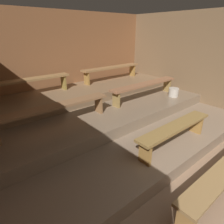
{
  "coord_description": "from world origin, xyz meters",
  "views": [
    {
      "loc": [
        -2.6,
        0.24,
        2.21
      ],
      "look_at": [
        -0.14,
        3.2,
        0.56
      ],
      "focal_mm": 30.7,
      "sensor_mm": 36.0,
      "label": 1
    }
  ],
  "objects_px": {
    "bench_lower_center": "(175,129)",
    "pail_middle": "(173,92)",
    "bench_middle_right": "(145,86)",
    "bench_upper_right": "(112,69)",
    "bench_middle_left": "(55,109)",
    "bench_upper_left": "(26,82)"
  },
  "relations": [
    {
      "from": "bench_middle_left",
      "to": "pail_middle",
      "type": "relative_size",
      "value": 8.26
    },
    {
      "from": "bench_middle_left",
      "to": "bench_middle_right",
      "type": "relative_size",
      "value": 1.0
    },
    {
      "from": "bench_lower_center",
      "to": "bench_middle_left",
      "type": "xyz_separation_m",
      "value": [
        -1.48,
        1.69,
        0.25
      ]
    },
    {
      "from": "bench_middle_left",
      "to": "pail_middle",
      "type": "height_order",
      "value": "bench_middle_left"
    },
    {
      "from": "bench_middle_left",
      "to": "bench_upper_right",
      "type": "bearing_deg",
      "value": 29.2
    },
    {
      "from": "pail_middle",
      "to": "bench_lower_center",
      "type": "bearing_deg",
      "value": -145.28
    },
    {
      "from": "bench_upper_left",
      "to": "pail_middle",
      "type": "height_order",
      "value": "bench_upper_left"
    },
    {
      "from": "bench_middle_right",
      "to": "bench_upper_left",
      "type": "bearing_deg",
      "value": 150.8
    },
    {
      "from": "bench_middle_left",
      "to": "bench_upper_left",
      "type": "height_order",
      "value": "bench_upper_left"
    },
    {
      "from": "bench_lower_center",
      "to": "pail_middle",
      "type": "height_order",
      "value": "pail_middle"
    },
    {
      "from": "pail_middle",
      "to": "bench_middle_right",
      "type": "bearing_deg",
      "value": 151.15
    },
    {
      "from": "bench_upper_right",
      "to": "pail_middle",
      "type": "distance_m",
      "value": 2.06
    },
    {
      "from": "bench_middle_right",
      "to": "bench_upper_left",
      "type": "xyz_separation_m",
      "value": [
        -2.6,
        1.45,
        0.24
      ]
    },
    {
      "from": "bench_middle_right",
      "to": "bench_upper_left",
      "type": "relative_size",
      "value": 1.07
    },
    {
      "from": "bench_middle_right",
      "to": "bench_upper_right",
      "type": "height_order",
      "value": "bench_upper_right"
    },
    {
      "from": "bench_middle_left",
      "to": "bench_middle_right",
      "type": "xyz_separation_m",
      "value": [
        2.57,
        0.0,
        0.0
      ]
    },
    {
      "from": "bench_upper_right",
      "to": "bench_lower_center",
      "type": "bearing_deg",
      "value": -109.59
    },
    {
      "from": "bench_upper_right",
      "to": "pail_middle",
      "type": "bearing_deg",
      "value": -68.83
    },
    {
      "from": "bench_lower_center",
      "to": "bench_upper_left",
      "type": "distance_m",
      "value": 3.53
    },
    {
      "from": "bench_lower_center",
      "to": "pail_middle",
      "type": "distance_m",
      "value": 2.24
    },
    {
      "from": "bench_middle_right",
      "to": "bench_lower_center",
      "type": "bearing_deg",
      "value": -122.73
    },
    {
      "from": "bench_upper_right",
      "to": "bench_middle_right",
      "type": "bearing_deg",
      "value": -91.24
    }
  ]
}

